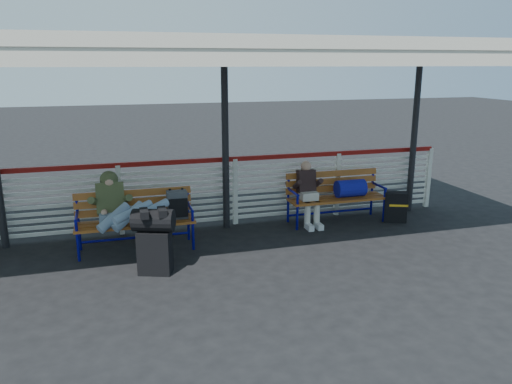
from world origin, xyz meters
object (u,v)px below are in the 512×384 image
object	(u,v)px
bench_left	(147,212)
companion_person	(308,192)
suitcase_side	(395,207)
bench_right	(342,190)
luggage_stack	(154,239)
traveler_man	(125,210)

from	to	relation	value
bench_left	companion_person	world-z (taller)	companion_person
companion_person	suitcase_side	world-z (taller)	companion_person
bench_left	bench_right	bearing A→B (deg)	6.62
suitcase_side	bench_right	bearing A→B (deg)	-175.98
luggage_stack	companion_person	distance (m)	3.19
luggage_stack	bench_right	size ratio (longest dim) A/B	0.51
traveler_man	luggage_stack	bearing A→B (deg)	-63.30
luggage_stack	traveler_man	size ratio (longest dim) A/B	0.57
bench_right	companion_person	bearing A→B (deg)	-178.78
companion_person	luggage_stack	bearing A→B (deg)	-153.36
luggage_stack	companion_person	world-z (taller)	companion_person
luggage_stack	bench_right	bearing A→B (deg)	42.57
bench_left	companion_person	bearing A→B (deg)	7.85
luggage_stack	suitcase_side	distance (m)	4.60
bench_left	suitcase_side	xyz separation A→B (m)	(4.46, 0.10, -0.31)
bench_left	traveler_man	bearing A→B (deg)	-133.39
luggage_stack	bench_right	distance (m)	3.79
traveler_man	suitcase_side	size ratio (longest dim) A/B	2.92
luggage_stack	suitcase_side	world-z (taller)	luggage_stack
luggage_stack	companion_person	xyz separation A→B (m)	(2.85, 1.43, 0.09)
bench_right	traveler_man	size ratio (longest dim) A/B	1.10
bench_right	suitcase_side	bearing A→B (deg)	-18.35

